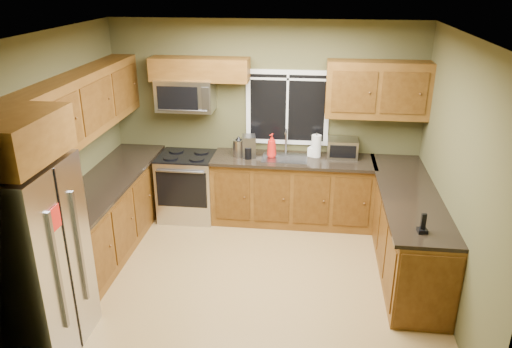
% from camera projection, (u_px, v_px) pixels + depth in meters
% --- Properties ---
extents(floor, '(4.20, 4.20, 0.00)m').
position_uv_depth(floor, '(248.00, 278.00, 5.69)').
color(floor, olive).
rests_on(floor, ground).
extents(ceiling, '(4.20, 4.20, 0.00)m').
position_uv_depth(ceiling, '(246.00, 35.00, 4.68)').
color(ceiling, white).
rests_on(ceiling, back_wall).
extents(back_wall, '(4.20, 0.00, 4.20)m').
position_uv_depth(back_wall, '(265.00, 121.00, 6.84)').
color(back_wall, '#4B4828').
rests_on(back_wall, ground).
extents(front_wall, '(4.20, 0.00, 4.20)m').
position_uv_depth(front_wall, '(212.00, 260.00, 3.53)').
color(front_wall, '#4B4828').
rests_on(front_wall, ground).
extents(left_wall, '(0.00, 3.60, 3.60)m').
position_uv_depth(left_wall, '(56.00, 160.00, 5.42)').
color(left_wall, '#4B4828').
rests_on(left_wall, ground).
extents(right_wall, '(0.00, 3.60, 3.60)m').
position_uv_depth(right_wall, '(456.00, 178.00, 4.95)').
color(right_wall, '#4B4828').
rests_on(right_wall, ground).
extents(window, '(1.12, 0.03, 1.02)m').
position_uv_depth(window, '(287.00, 108.00, 6.71)').
color(window, white).
rests_on(window, back_wall).
extents(base_cabinets_left, '(0.60, 2.65, 0.90)m').
position_uv_depth(base_cabinets_left, '(109.00, 216.00, 6.16)').
color(base_cabinets_left, brown).
rests_on(base_cabinets_left, ground).
extents(countertop_left, '(0.65, 2.65, 0.04)m').
position_uv_depth(countertop_left, '(107.00, 181.00, 5.98)').
color(countertop_left, black).
rests_on(countertop_left, base_cabinets_left).
extents(base_cabinets_back, '(2.17, 0.60, 0.90)m').
position_uv_depth(base_cabinets_back, '(292.00, 191.00, 6.85)').
color(base_cabinets_back, brown).
rests_on(base_cabinets_back, ground).
extents(countertop_back, '(2.17, 0.65, 0.04)m').
position_uv_depth(countertop_back, '(293.00, 160.00, 6.66)').
color(countertop_back, black).
rests_on(countertop_back, base_cabinets_back).
extents(base_cabinets_peninsula, '(0.60, 2.52, 0.90)m').
position_uv_depth(base_cabinets_peninsula, '(407.00, 230.00, 5.82)').
color(base_cabinets_peninsula, brown).
rests_on(base_cabinets_peninsula, ground).
extents(countertop_peninsula, '(0.65, 2.50, 0.04)m').
position_uv_depth(countertop_peninsula, '(409.00, 193.00, 5.65)').
color(countertop_peninsula, black).
rests_on(countertop_peninsula, base_cabinets_peninsula).
extents(upper_cabinets_left, '(0.33, 2.65, 0.72)m').
position_uv_depth(upper_cabinets_left, '(84.00, 104.00, 5.65)').
color(upper_cabinets_left, brown).
rests_on(upper_cabinets_left, left_wall).
extents(upper_cabinets_back_left, '(1.30, 0.33, 0.30)m').
position_uv_depth(upper_cabinets_back_left, '(200.00, 69.00, 6.51)').
color(upper_cabinets_back_left, brown).
rests_on(upper_cabinets_back_left, back_wall).
extents(upper_cabinets_back_right, '(1.30, 0.33, 0.72)m').
position_uv_depth(upper_cabinets_back_right, '(378.00, 90.00, 6.33)').
color(upper_cabinets_back_right, brown).
rests_on(upper_cabinets_back_right, back_wall).
extents(upper_cabinet_over_fridge, '(0.72, 0.90, 0.38)m').
position_uv_depth(upper_cabinet_over_fridge, '(5.00, 138.00, 3.93)').
color(upper_cabinet_over_fridge, brown).
rests_on(upper_cabinet_over_fridge, left_wall).
extents(refrigerator, '(0.74, 0.90, 1.80)m').
position_uv_depth(refrigerator, '(30.00, 261.00, 4.35)').
color(refrigerator, '#B7B7BC').
rests_on(refrigerator, ground).
extents(range, '(0.76, 0.69, 0.94)m').
position_uv_depth(range, '(188.00, 186.00, 6.98)').
color(range, '#B7B7BC').
rests_on(range, ground).
extents(microwave, '(0.76, 0.41, 0.42)m').
position_uv_depth(microwave, '(186.00, 95.00, 6.64)').
color(microwave, '#B7B7BC').
rests_on(microwave, back_wall).
extents(sink, '(0.60, 0.42, 0.36)m').
position_uv_depth(sink, '(285.00, 157.00, 6.67)').
color(sink, slate).
rests_on(sink, countertop_back).
extents(toaster_oven, '(0.40, 0.31, 0.25)m').
position_uv_depth(toaster_oven, '(342.00, 148.00, 6.66)').
color(toaster_oven, '#B7B7BC').
rests_on(toaster_oven, countertop_back).
extents(coffee_maker, '(0.21, 0.26, 0.29)m').
position_uv_depth(coffee_maker, '(249.00, 147.00, 6.66)').
color(coffee_maker, slate).
rests_on(coffee_maker, countertop_back).
extents(kettle, '(0.17, 0.17, 0.28)m').
position_uv_depth(kettle, '(239.00, 147.00, 6.68)').
color(kettle, '#B7B7BC').
rests_on(kettle, countertop_back).
extents(paper_towel_roll, '(0.17, 0.17, 0.33)m').
position_uv_depth(paper_towel_roll, '(316.00, 146.00, 6.67)').
color(paper_towel_roll, white).
rests_on(paper_towel_roll, countertop_back).
extents(soap_bottle_a, '(0.16, 0.16, 0.32)m').
position_uv_depth(soap_bottle_a, '(272.00, 146.00, 6.64)').
color(soap_bottle_a, red).
rests_on(soap_bottle_a, countertop_back).
extents(soap_bottle_b, '(0.11, 0.11, 0.19)m').
position_uv_depth(soap_bottle_b, '(312.00, 150.00, 6.69)').
color(soap_bottle_b, white).
rests_on(soap_bottle_b, countertop_back).
extents(cordless_phone, '(0.10, 0.10, 0.20)m').
position_uv_depth(cordless_phone, '(423.00, 227.00, 4.73)').
color(cordless_phone, black).
rests_on(cordless_phone, countertop_peninsula).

